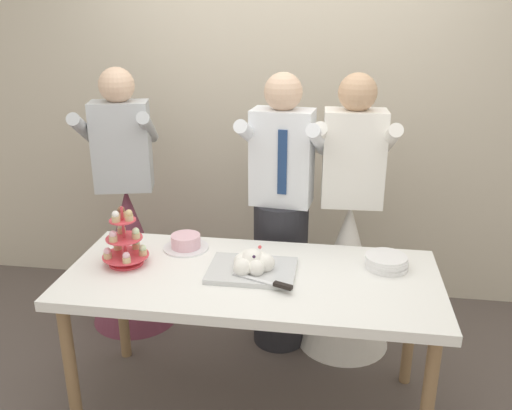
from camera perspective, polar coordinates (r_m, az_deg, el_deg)
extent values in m
plane|color=#564C47|center=(3.08, -0.42, -20.10)|extent=(8.00, 8.00, 0.00)
cube|color=beige|center=(3.76, 2.86, 11.84)|extent=(5.20, 0.10, 2.90)
cube|color=white|center=(2.66, -0.46, -7.69)|extent=(1.80, 0.80, 0.05)
cylinder|color=olive|center=(2.84, -18.77, -16.06)|extent=(0.06, 0.06, 0.72)
cylinder|color=olive|center=(2.62, 17.45, -19.41)|extent=(0.06, 0.06, 0.72)
cylinder|color=olive|center=(3.33, -13.85, -9.84)|extent=(0.06, 0.06, 0.72)
cylinder|color=olive|center=(3.14, 15.83, -12.01)|extent=(0.06, 0.06, 0.72)
cylinder|color=#D83F4C|center=(2.82, -13.38, -5.87)|extent=(0.17, 0.17, 0.01)
cylinder|color=#D83F4C|center=(2.76, -13.62, -3.14)|extent=(0.01, 0.01, 0.31)
cylinder|color=#D83F4C|center=(2.80, -13.44, -5.16)|extent=(0.23, 0.23, 0.01)
cylinder|color=#D1B784|center=(2.78, -11.72, -4.88)|extent=(0.04, 0.04, 0.03)
sphere|color=beige|center=(2.77, -11.76, -4.43)|extent=(0.04, 0.04, 0.04)
cylinder|color=#D1B784|center=(2.86, -12.39, -4.20)|extent=(0.04, 0.04, 0.03)
sphere|color=beige|center=(2.85, -12.43, -3.76)|extent=(0.04, 0.04, 0.04)
cylinder|color=#D1B784|center=(2.87, -14.25, -4.25)|extent=(0.04, 0.04, 0.03)
sphere|color=#D6B27A|center=(2.86, -14.29, -3.82)|extent=(0.04, 0.04, 0.04)
cylinder|color=#D1B784|center=(2.79, -15.23, -5.11)|extent=(0.04, 0.04, 0.03)
sphere|color=#EAB7C6|center=(2.78, -15.27, -4.66)|extent=(0.04, 0.04, 0.04)
cylinder|color=#D1B784|center=(2.72, -13.36, -5.60)|extent=(0.04, 0.04, 0.03)
sphere|color=#EAB7C6|center=(2.71, -13.40, -5.14)|extent=(0.04, 0.04, 0.04)
cylinder|color=#D83F4C|center=(2.77, -13.60, -3.38)|extent=(0.18, 0.18, 0.01)
cylinder|color=#D1B784|center=(2.74, -12.42, -3.14)|extent=(0.04, 0.04, 0.03)
sphere|color=beige|center=(2.73, -12.45, -2.68)|extent=(0.04, 0.04, 0.04)
cylinder|color=#D1B784|center=(2.82, -13.86, -2.59)|extent=(0.04, 0.04, 0.03)
sphere|color=beige|center=(2.81, -13.90, -2.14)|extent=(0.04, 0.04, 0.04)
cylinder|color=#D1B784|center=(2.73, -14.69, -3.43)|extent=(0.04, 0.04, 0.03)
sphere|color=#EAB7C6|center=(2.72, -14.73, -2.97)|extent=(0.04, 0.04, 0.04)
cylinder|color=#D83F4C|center=(2.73, -13.76, -1.55)|extent=(0.13, 0.13, 0.01)
cylinder|color=#D1B784|center=(2.71, -13.11, -1.30)|extent=(0.04, 0.04, 0.03)
sphere|color=#D6B27A|center=(2.70, -13.15, -0.83)|extent=(0.04, 0.04, 0.04)
cylinder|color=#D1B784|center=(2.76, -13.87, -0.95)|extent=(0.04, 0.04, 0.03)
sphere|color=brown|center=(2.75, -13.91, -0.49)|extent=(0.04, 0.04, 0.04)
cylinder|color=#D1B784|center=(2.71, -14.42, -1.43)|extent=(0.04, 0.04, 0.03)
sphere|color=white|center=(2.70, -14.47, -0.96)|extent=(0.04, 0.04, 0.04)
cube|color=silver|center=(2.66, -0.46, -6.84)|extent=(0.42, 0.31, 0.02)
sphere|color=white|center=(2.63, 0.97, -6.07)|extent=(0.09, 0.09, 0.09)
sphere|color=white|center=(2.69, 0.46, -5.59)|extent=(0.08, 0.08, 0.08)
sphere|color=white|center=(2.68, -0.88, -5.54)|extent=(0.09, 0.09, 0.09)
sphere|color=white|center=(2.65, -1.42, -5.96)|extent=(0.09, 0.09, 0.09)
sphere|color=white|center=(2.59, -1.43, -6.54)|extent=(0.09, 0.09, 0.09)
sphere|color=white|center=(2.59, 0.02, -6.62)|extent=(0.08, 0.08, 0.08)
sphere|color=white|center=(2.63, -0.46, -5.73)|extent=(0.11, 0.11, 0.11)
sphere|color=#DB474C|center=(2.66, 0.40, -4.42)|extent=(0.02, 0.02, 0.02)
sphere|color=#B21923|center=(2.62, -0.09, -4.84)|extent=(0.02, 0.02, 0.02)
sphere|color=#DB474C|center=(2.62, -0.53, -5.12)|extent=(0.02, 0.02, 0.02)
sphere|color=#2D1938|center=(2.58, -0.23, -5.44)|extent=(0.02, 0.02, 0.02)
cube|color=silver|center=(2.54, -0.20, -7.73)|extent=(0.22, 0.11, 0.00)
cube|color=black|center=(2.48, 2.83, -8.42)|extent=(0.09, 0.06, 0.02)
cylinder|color=white|center=(2.78, 13.50, -6.32)|extent=(0.20, 0.20, 0.01)
cylinder|color=white|center=(2.77, 13.52, -6.14)|extent=(0.20, 0.20, 0.01)
cylinder|color=white|center=(2.77, 13.42, -5.88)|extent=(0.20, 0.20, 0.01)
cylinder|color=white|center=(2.76, 13.52, -5.74)|extent=(0.20, 0.20, 0.01)
cylinder|color=white|center=(2.76, 13.53, -5.52)|extent=(0.20, 0.20, 0.01)
cylinder|color=white|center=(2.75, 13.44, -5.29)|extent=(0.20, 0.20, 0.01)
cylinder|color=white|center=(2.93, -7.31, -4.44)|extent=(0.24, 0.24, 0.01)
cylinder|color=#EAB7C6|center=(2.92, -7.35, -3.74)|extent=(0.16, 0.16, 0.07)
cylinder|color=#232328|center=(3.34, 2.54, -7.20)|extent=(0.32, 0.32, 0.92)
cube|color=white|center=(3.07, 2.75, 4.98)|extent=(0.36, 0.24, 0.54)
sphere|color=#D8B293|center=(3.00, 2.87, 11.72)|extent=(0.21, 0.21, 0.21)
cylinder|color=white|center=(3.09, -0.44, 7.15)|extent=(0.13, 0.49, 0.28)
cylinder|color=white|center=(3.01, 6.60, 6.68)|extent=(0.13, 0.49, 0.28)
cube|color=navy|center=(2.97, 2.77, 4.44)|extent=(0.05, 0.02, 0.36)
cone|color=white|center=(3.36, 9.38, -7.27)|extent=(0.56, 0.56, 0.92)
cube|color=white|center=(3.10, 10.15, 4.81)|extent=(0.35, 0.22, 0.54)
sphere|color=tan|center=(3.02, 10.58, 11.49)|extent=(0.21, 0.21, 0.21)
cylinder|color=white|center=(3.06, 6.59, 6.91)|extent=(0.10, 0.49, 0.28)
cylinder|color=white|center=(3.09, 13.70, 6.59)|extent=(0.10, 0.49, 0.28)
cone|color=brown|center=(3.66, -12.89, -5.17)|extent=(0.56, 0.56, 0.92)
cube|color=#B2B7BC|center=(3.41, -13.83, 5.98)|extent=(0.38, 0.27, 0.54)
sphere|color=#D8B293|center=(3.35, -14.36, 12.03)|extent=(0.21, 0.21, 0.21)
cylinder|color=#B2B7BC|center=(3.44, -17.58, 7.57)|extent=(0.19, 0.49, 0.28)
cylinder|color=#B2B7BC|center=(3.37, -11.22, 7.90)|extent=(0.19, 0.49, 0.28)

